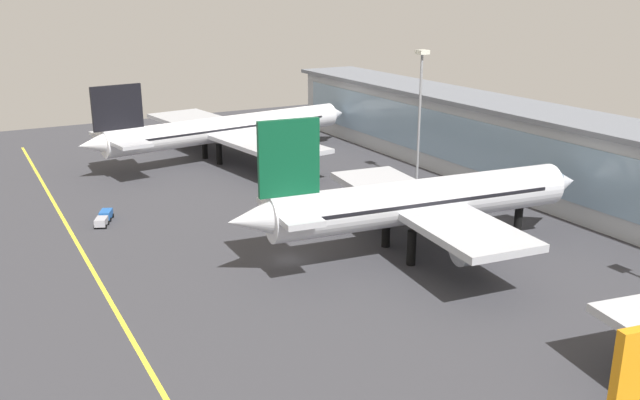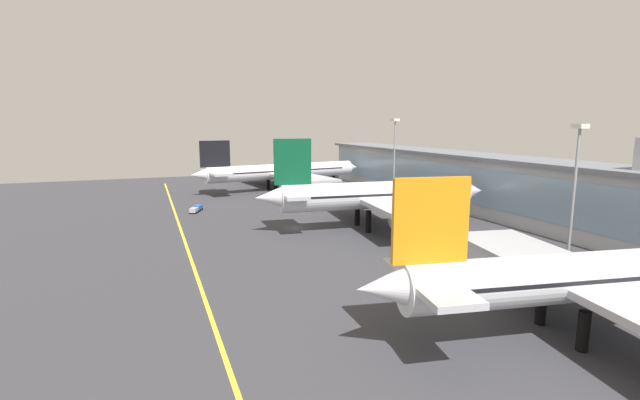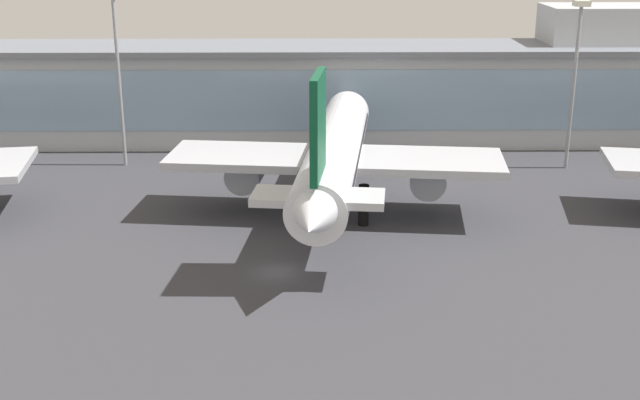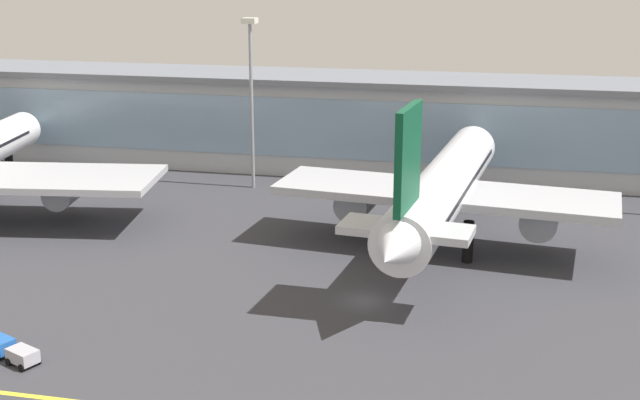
{
  "view_description": "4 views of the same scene",
  "coord_description": "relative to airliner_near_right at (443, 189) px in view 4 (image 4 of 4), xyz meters",
  "views": [
    {
      "loc": [
        69.56,
        -33.93,
        31.94
      ],
      "look_at": [
        -7.41,
        8.45,
        4.46
      ],
      "focal_mm": 37.8,
      "sensor_mm": 36.0,
      "label": 1
    },
    {
      "loc": [
        85.17,
        -27.58,
        21.09
      ],
      "look_at": [
        -2.83,
        6.49,
        5.04
      ],
      "focal_mm": 25.17,
      "sensor_mm": 36.0,
      "label": 2
    },
    {
      "loc": [
        3.04,
        -68.26,
        29.83
      ],
      "look_at": [
        3.91,
        4.74,
        5.3
      ],
      "focal_mm": 46.16,
      "sensor_mm": 36.0,
      "label": 3
    },
    {
      "loc": [
        11.05,
        -69.9,
        30.26
      ],
      "look_at": [
        -7.51,
        15.06,
        4.83
      ],
      "focal_mm": 47.17,
      "sensor_mm": 36.0,
      "label": 4
    }
  ],
  "objects": [
    {
      "name": "apron_light_mast_west",
      "position": [
        -26.72,
        19.67,
        8.13
      ],
      "size": [
        1.8,
        1.8,
        22.51
      ],
      "color": "gray",
      "rests_on": "ground"
    },
    {
      "name": "baggage_tug_near",
      "position": [
        -30.79,
        -32.65,
        -5.92
      ],
      "size": [
        5.73,
        3.75,
        1.4
      ],
      "rotation": [
        0.0,
        0.0,
        2.73
      ],
      "color": "black",
      "rests_on": "ground"
    },
    {
      "name": "terminal_building",
      "position": [
        -3.95,
        32.32,
        0.58
      ],
      "size": [
        151.23,
        14.0,
        18.97
      ],
      "color": "#ADB2B7",
      "rests_on": "ground"
    },
    {
      "name": "airliner_near_right",
      "position": [
        0.0,
        0.0,
        0.0
      ],
      "size": [
        36.28,
        49.22,
        18.34
      ],
      "rotation": [
        0.0,
        0.0,
        1.46
      ],
      "color": "black",
      "rests_on": "ground"
    },
    {
      "name": "ground_plane",
      "position": [
        -5.59,
        -15.56,
        -6.71
      ],
      "size": [
        207.52,
        207.52,
        0.0
      ],
      "primitive_type": "plane",
      "color": "#38383D"
    }
  ]
}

